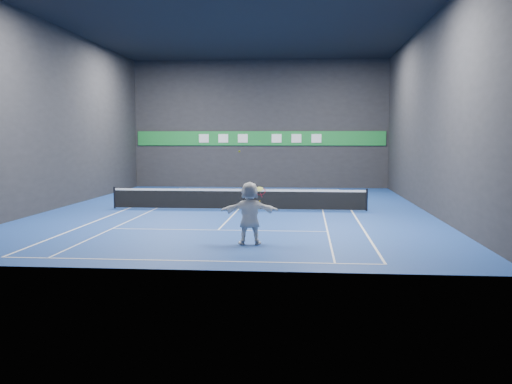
# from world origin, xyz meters

# --- Properties ---
(ground) EXTENTS (26.00, 26.00, 0.00)m
(ground) POSITION_xyz_m (0.00, 0.00, 0.00)
(ground) COLOR navy
(ground) RESTS_ON ground
(ceiling) EXTENTS (26.00, 26.00, 0.00)m
(ceiling) POSITION_xyz_m (0.00, 0.00, 9.00)
(ceiling) COLOR black
(ceiling) RESTS_ON ground
(wall_back) EXTENTS (18.00, 0.10, 9.00)m
(wall_back) POSITION_xyz_m (0.00, 13.00, 4.50)
(wall_back) COLOR #232326
(wall_back) RESTS_ON ground
(wall_front) EXTENTS (18.00, 0.10, 9.00)m
(wall_front) POSITION_xyz_m (0.00, -13.00, 4.50)
(wall_front) COLOR #232326
(wall_front) RESTS_ON ground
(wall_left) EXTENTS (0.10, 26.00, 9.00)m
(wall_left) POSITION_xyz_m (-9.00, 0.00, 4.50)
(wall_left) COLOR #232326
(wall_left) RESTS_ON ground
(wall_right) EXTENTS (0.10, 26.00, 9.00)m
(wall_right) POSITION_xyz_m (9.00, 0.00, 4.50)
(wall_right) COLOR #232326
(wall_right) RESTS_ON ground
(baseline_near) EXTENTS (10.98, 0.08, 0.01)m
(baseline_near) POSITION_xyz_m (0.00, -11.89, 0.00)
(baseline_near) COLOR white
(baseline_near) RESTS_ON ground
(baseline_far) EXTENTS (10.98, 0.08, 0.01)m
(baseline_far) POSITION_xyz_m (0.00, 11.89, 0.00)
(baseline_far) COLOR white
(baseline_far) RESTS_ON ground
(sideline_doubles_left) EXTENTS (0.08, 23.78, 0.01)m
(sideline_doubles_left) POSITION_xyz_m (-5.49, 0.00, 0.00)
(sideline_doubles_left) COLOR white
(sideline_doubles_left) RESTS_ON ground
(sideline_doubles_right) EXTENTS (0.08, 23.78, 0.01)m
(sideline_doubles_right) POSITION_xyz_m (5.49, 0.00, 0.00)
(sideline_doubles_right) COLOR white
(sideline_doubles_right) RESTS_ON ground
(sideline_singles_left) EXTENTS (0.06, 23.78, 0.01)m
(sideline_singles_left) POSITION_xyz_m (-4.11, 0.00, 0.00)
(sideline_singles_left) COLOR white
(sideline_singles_left) RESTS_ON ground
(sideline_singles_right) EXTENTS (0.06, 23.78, 0.01)m
(sideline_singles_right) POSITION_xyz_m (4.11, 0.00, 0.00)
(sideline_singles_right) COLOR white
(sideline_singles_right) RESTS_ON ground
(service_line_near) EXTENTS (8.23, 0.06, 0.01)m
(service_line_near) POSITION_xyz_m (0.00, -6.40, 0.00)
(service_line_near) COLOR white
(service_line_near) RESTS_ON ground
(service_line_far) EXTENTS (8.23, 0.06, 0.01)m
(service_line_far) POSITION_xyz_m (0.00, 6.40, 0.00)
(service_line_far) COLOR white
(service_line_far) RESTS_ON ground
(center_service_line) EXTENTS (0.06, 12.80, 0.01)m
(center_service_line) POSITION_xyz_m (0.00, 0.00, 0.00)
(center_service_line) COLOR white
(center_service_line) RESTS_ON ground
(player) EXTENTS (1.96, 0.82, 2.05)m
(player) POSITION_xyz_m (1.48, -9.18, 1.03)
(player) COLOR white
(player) RESTS_ON ground
(tennis_ball) EXTENTS (0.06, 0.06, 0.06)m
(tennis_ball) POSITION_xyz_m (1.15, -9.21, 3.03)
(tennis_ball) COLOR yellow
(tennis_ball) RESTS_ON player
(tennis_net) EXTENTS (12.50, 0.10, 1.07)m
(tennis_net) POSITION_xyz_m (0.00, 0.00, 0.54)
(tennis_net) COLOR black
(tennis_net) RESTS_ON ground
(sponsor_banner) EXTENTS (17.64, 0.11, 1.00)m
(sponsor_banner) POSITION_xyz_m (0.00, 12.93, 3.50)
(sponsor_banner) COLOR #1B7E31
(sponsor_banner) RESTS_ON wall_back
(tennis_racket) EXTENTS (0.43, 0.30, 0.70)m
(tennis_racket) POSITION_xyz_m (1.83, -9.13, 1.68)
(tennis_racket) COLOR #B3131F
(tennis_racket) RESTS_ON player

